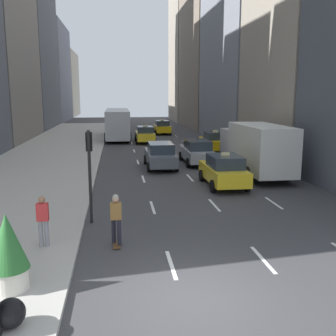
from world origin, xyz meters
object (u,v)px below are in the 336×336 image
sedan_silver_behind (197,152)px  box_truck (255,147)px  taxi_second (162,127)px  taxi_lead (214,141)px  pedestrian_near_curb (43,219)px  taxi_third (145,134)px  city_bus (117,123)px  taxi_fourth (224,170)px  traffic_light_pole (89,161)px  planter_with_shrub (8,251)px  sedan_black_near (160,155)px  skateboarder (116,218)px

sedan_silver_behind → box_truck: box_truck is taller
taxi_second → box_truck: size_ratio=0.52×
taxi_lead → taxi_second: (-2.80, 15.85, 0.00)m
pedestrian_near_curb → sedan_silver_behind: bearing=62.2°
taxi_third → city_bus: city_bus is taller
taxi_second → city_bus: city_bus is taller
taxi_third → taxi_fourth: 20.42m
traffic_light_pole → taxi_third: bearing=81.2°
planter_with_shrub → pedestrian_near_curb: 2.81m
sedan_black_near → pedestrian_near_curb: 14.88m
sedan_black_near → city_bus: (-2.81, 18.77, 0.90)m
taxi_second → sedan_silver_behind: 21.85m
sedan_silver_behind → city_bus: city_bus is taller
taxi_fourth → traffic_light_pole: (-6.75, -5.27, 1.53)m
taxi_third → pedestrian_near_curb: taxi_third is taller
city_bus → skateboarder: (-0.17, -32.53, -0.82)m
taxi_fourth → sedan_silver_behind: 7.25m
taxi_third → city_bus: (-2.81, 4.43, 0.91)m
taxi_lead → traffic_light_pole: 20.89m
taxi_lead → pedestrian_near_curb: 23.88m
taxi_second → taxi_fourth: (0.00, -29.10, 0.00)m
planter_with_shrub → taxi_lead: bearing=65.0°
skateboarder → traffic_light_pole: size_ratio=0.48×
taxi_second → sedan_silver_behind: size_ratio=0.88×
taxi_fourth → traffic_light_pole: 8.70m
taxi_second → skateboarder: 37.42m
traffic_light_pole → sedan_silver_behind: bearing=61.7°
sedan_black_near → box_truck: box_truck is taller
planter_with_shrub → sedan_silver_behind: bearing=65.1°
taxi_second → sedan_silver_behind: (0.00, -21.85, 0.00)m
taxi_second → skateboarder: size_ratio=2.52×
sedan_silver_behind → skateboarder: 16.19m
sedan_black_near → traffic_light_pole: traffic_light_pole is taller
box_truck → planter_with_shrub: (-11.19, -13.80, -0.56)m
taxi_second → traffic_light_pole: traffic_light_pole is taller
taxi_second → sedan_silver_behind: bearing=-90.0°
sedan_silver_behind → skateboarder: size_ratio=2.86×
pedestrian_near_curb → skateboarder: bearing=3.8°
taxi_lead → taxi_second: 16.10m
sedan_silver_behind → planter_with_shrub: planter_with_shrub is taller
sedan_silver_behind → skateboarder: skateboarder is taller
taxi_fourth → skateboarder: (-5.78, -7.88, 0.08)m
sedan_black_near → pedestrian_near_curb: (-5.26, -13.92, 0.18)m
taxi_second → taxi_fourth: same height
taxi_third → box_truck: 18.15m
planter_with_shrub → city_bus: bearing=85.5°
planter_with_shrub → taxi_second: bearing=78.1°
skateboarder → pedestrian_near_curb: 2.29m
taxi_lead → sedan_silver_behind: bearing=-115.0°
taxi_third → taxi_fourth: same height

